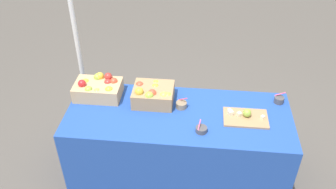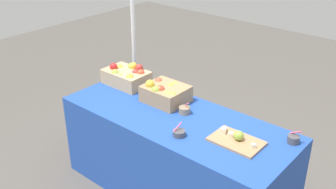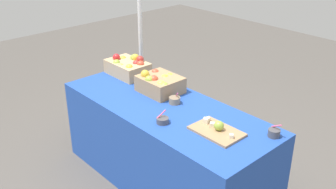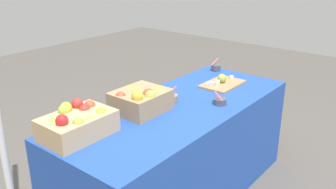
{
  "view_description": "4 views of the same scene",
  "coord_description": "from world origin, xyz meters",
  "px_view_note": "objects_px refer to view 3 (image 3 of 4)",
  "views": [
    {
      "loc": [
        0.15,
        -2.32,
        2.66
      ],
      "look_at": [
        -0.09,
        0.02,
        0.92
      ],
      "focal_mm": 38.31,
      "sensor_mm": 36.0,
      "label": 1
    },
    {
      "loc": [
        1.71,
        -2.11,
        2.28
      ],
      "look_at": [
        -0.12,
        0.05,
        0.88
      ],
      "focal_mm": 42.62,
      "sensor_mm": 36.0,
      "label": 2
    },
    {
      "loc": [
        2.11,
        -1.9,
        2.18
      ],
      "look_at": [
        0.01,
        0.01,
        0.84
      ],
      "focal_mm": 42.26,
      "sensor_mm": 36.0,
      "label": 3
    },
    {
      "loc": [
        -1.87,
        -1.4,
        1.71
      ],
      "look_at": [
        -0.05,
        0.06,
        0.82
      ],
      "focal_mm": 39.0,
      "sensor_mm": 36.0,
      "label": 4
    }
  ],
  "objects_px": {
    "sample_bowl_far": "(274,133)",
    "cutting_board_front": "(217,130)",
    "apple_crate_middle": "(160,83)",
    "sample_bowl_mid": "(162,120)",
    "sample_bowl_near": "(175,100)",
    "tent_pole": "(140,26)",
    "apple_crate_left": "(128,67)"
  },
  "relations": [
    {
      "from": "tent_pole",
      "to": "sample_bowl_near",
      "type": "bearing_deg",
      "value": -24.78
    },
    {
      "from": "apple_crate_middle",
      "to": "sample_bowl_near",
      "type": "distance_m",
      "value": 0.26
    },
    {
      "from": "apple_crate_middle",
      "to": "sample_bowl_near",
      "type": "relative_size",
      "value": 3.05
    },
    {
      "from": "sample_bowl_mid",
      "to": "sample_bowl_far",
      "type": "height_order",
      "value": "sample_bowl_far"
    },
    {
      "from": "cutting_board_front",
      "to": "sample_bowl_mid",
      "type": "bearing_deg",
      "value": -150.93
    },
    {
      "from": "apple_crate_left",
      "to": "sample_bowl_near",
      "type": "distance_m",
      "value": 0.75
    },
    {
      "from": "apple_crate_left",
      "to": "sample_bowl_near",
      "type": "height_order",
      "value": "apple_crate_left"
    },
    {
      "from": "apple_crate_middle",
      "to": "sample_bowl_mid",
      "type": "relative_size",
      "value": 3.64
    },
    {
      "from": "tent_pole",
      "to": "apple_crate_left",
      "type": "bearing_deg",
      "value": -54.14
    },
    {
      "from": "apple_crate_middle",
      "to": "tent_pole",
      "type": "xyz_separation_m",
      "value": [
        -0.77,
        0.41,
        0.27
      ]
    },
    {
      "from": "sample_bowl_near",
      "to": "tent_pole",
      "type": "relative_size",
      "value": 0.05
    },
    {
      "from": "cutting_board_front",
      "to": "sample_bowl_mid",
      "type": "relative_size",
      "value": 3.82
    },
    {
      "from": "cutting_board_front",
      "to": "sample_bowl_near",
      "type": "relative_size",
      "value": 3.21
    },
    {
      "from": "sample_bowl_near",
      "to": "sample_bowl_mid",
      "type": "height_order",
      "value": "sample_bowl_near"
    },
    {
      "from": "cutting_board_front",
      "to": "sample_bowl_near",
      "type": "distance_m",
      "value": 0.54
    },
    {
      "from": "apple_crate_left",
      "to": "cutting_board_front",
      "type": "bearing_deg",
      "value": -8.23
    },
    {
      "from": "apple_crate_left",
      "to": "cutting_board_front",
      "type": "xyz_separation_m",
      "value": [
        1.28,
        -0.18,
        -0.06
      ]
    },
    {
      "from": "cutting_board_front",
      "to": "sample_bowl_mid",
      "type": "xyz_separation_m",
      "value": [
        -0.36,
        -0.2,
        0.0
      ]
    },
    {
      "from": "apple_crate_middle",
      "to": "tent_pole",
      "type": "height_order",
      "value": "tent_pole"
    },
    {
      "from": "tent_pole",
      "to": "apple_crate_middle",
      "type": "bearing_deg",
      "value": -28.2
    },
    {
      "from": "sample_bowl_far",
      "to": "tent_pole",
      "type": "xyz_separation_m",
      "value": [
        -1.86,
        0.31,
        0.32
      ]
    },
    {
      "from": "apple_crate_middle",
      "to": "tent_pole",
      "type": "relative_size",
      "value": 0.16
    },
    {
      "from": "sample_bowl_far",
      "to": "cutting_board_front",
      "type": "bearing_deg",
      "value": -141.13
    },
    {
      "from": "apple_crate_middle",
      "to": "sample_bowl_mid",
      "type": "distance_m",
      "value": 0.56
    },
    {
      "from": "sample_bowl_near",
      "to": "sample_bowl_mid",
      "type": "distance_m",
      "value": 0.34
    },
    {
      "from": "apple_crate_left",
      "to": "sample_bowl_far",
      "type": "distance_m",
      "value": 1.59
    },
    {
      "from": "apple_crate_middle",
      "to": "tent_pole",
      "type": "distance_m",
      "value": 0.91
    },
    {
      "from": "apple_crate_middle",
      "to": "cutting_board_front",
      "type": "relative_size",
      "value": 0.95
    },
    {
      "from": "apple_crate_left",
      "to": "tent_pole",
      "type": "height_order",
      "value": "tent_pole"
    },
    {
      "from": "apple_crate_left",
      "to": "sample_bowl_far",
      "type": "xyz_separation_m",
      "value": [
        1.59,
        0.06,
        -0.05
      ]
    },
    {
      "from": "tent_pole",
      "to": "sample_bowl_far",
      "type": "bearing_deg",
      "value": -9.59
    },
    {
      "from": "apple_crate_middle",
      "to": "cutting_board_front",
      "type": "distance_m",
      "value": 0.8
    }
  ]
}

